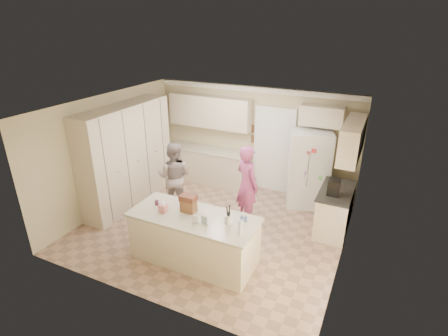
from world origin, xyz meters
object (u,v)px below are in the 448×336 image
at_px(dollhouse_body, 189,206).
at_px(utensil_crock, 228,219).
at_px(coffee_maker, 334,187).
at_px(island_base, 194,239).
at_px(tissue_box, 163,208).
at_px(teen_boy, 174,177).
at_px(refrigerator, 309,169).
at_px(teen_girl, 247,184).

bearing_deg(dollhouse_body, utensil_crock, -3.58).
distance_m(coffee_maker, island_base, 2.87).
bearing_deg(island_base, tissue_box, -169.70).
bearing_deg(coffee_maker, teen_boy, -172.33).
height_order(refrigerator, teen_girl, refrigerator).
bearing_deg(tissue_box, teen_girl, 64.01).
distance_m(coffee_maker, teen_girl, 1.75).
bearing_deg(dollhouse_body, teen_boy, 131.34).
distance_m(island_base, dollhouse_body, 0.62).
bearing_deg(refrigerator, tissue_box, -139.20).
height_order(refrigerator, coffee_maker, refrigerator).
distance_m(coffee_maker, dollhouse_body, 2.84).
relative_size(coffee_maker, utensil_crock, 2.00).
height_order(refrigerator, tissue_box, refrigerator).
height_order(dollhouse_body, teen_boy, teen_boy).
height_order(island_base, teen_girl, teen_girl).
xyz_separation_m(coffee_maker, dollhouse_body, (-2.20, -1.80, -0.03)).
xyz_separation_m(utensil_crock, teen_girl, (-0.33, 1.64, -0.14)).
relative_size(island_base, dollhouse_body, 8.46).
distance_m(refrigerator, dollhouse_body, 3.22).
height_order(utensil_crock, teen_boy, teen_boy).
relative_size(refrigerator, island_base, 0.82).
distance_m(tissue_box, teen_girl, 1.99).
height_order(coffee_maker, tissue_box, coffee_maker).
relative_size(refrigerator, teen_boy, 1.11).
relative_size(island_base, teen_boy, 1.36).
xyz_separation_m(coffee_maker, tissue_box, (-2.60, -2.00, -0.07)).
xyz_separation_m(refrigerator, teen_boy, (-2.67, -1.51, -0.09)).
bearing_deg(island_base, utensil_crock, 4.40).
xyz_separation_m(utensil_crock, tissue_box, (-1.20, -0.15, -0.00)).
xyz_separation_m(tissue_box, teen_girl, (0.87, 1.79, -0.13)).
bearing_deg(refrigerator, coffee_maker, -73.22).
height_order(coffee_maker, teen_girl, teen_girl).
bearing_deg(tissue_box, dollhouse_body, 26.57).
distance_m(refrigerator, coffee_maker, 1.28).
relative_size(refrigerator, coffee_maker, 6.00).
distance_m(utensil_crock, tissue_box, 1.21).
relative_size(coffee_maker, teen_boy, 0.19).
height_order(island_base, teen_boy, teen_boy).
distance_m(tissue_box, dollhouse_body, 0.45).
relative_size(utensil_crock, teen_girl, 0.09).
relative_size(coffee_maker, island_base, 0.14).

